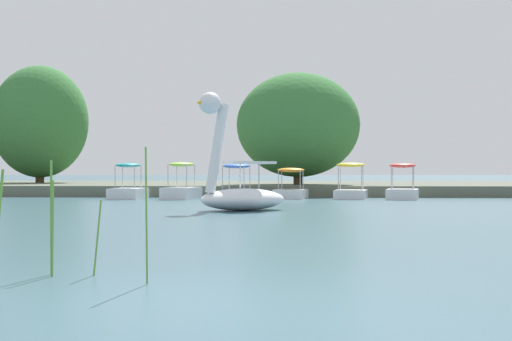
{
  "coord_description": "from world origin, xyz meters",
  "views": [
    {
      "loc": [
        0.91,
        -6.57,
        1.2
      ],
      "look_at": [
        -0.27,
        20.72,
        1.24
      ],
      "focal_mm": 51.35,
      "sensor_mm": 36.0,
      "label": 1
    }
  ],
  "objects": [
    {
      "name": "pedal_boat_lime",
      "position": [
        -3.76,
        25.41,
        0.47
      ],
      "size": [
        1.61,
        2.52,
        1.62
      ],
      "color": "white",
      "rests_on": "ground_plane"
    },
    {
      "name": "tree_willow_near_path",
      "position": [
        1.46,
        31.87,
        3.65
      ],
      "size": [
        7.85,
        7.46,
        5.87
      ],
      "color": "#4C3823",
      "rests_on": "shore_bank_far"
    },
    {
      "name": "pedal_boat_orange",
      "position": [
        1.06,
        25.78,
        0.41
      ],
      "size": [
        1.61,
        2.19,
        1.37
      ],
      "color": "white",
      "rests_on": "ground_plane"
    },
    {
      "name": "pedal_boat_yellow",
      "position": [
        3.71,
        25.87,
        0.47
      ],
      "size": [
        1.69,
        2.4,
        1.6
      ],
      "color": "white",
      "rests_on": "ground_plane"
    },
    {
      "name": "pedal_boat_blue",
      "position": [
        -1.35,
        25.7,
        0.49
      ],
      "size": [
        1.66,
        2.48,
        1.55
      ],
      "color": "white",
      "rests_on": "ground_plane"
    },
    {
      "name": "pedal_boat_teal",
      "position": [
        -6.16,
        25.61,
        0.46
      ],
      "size": [
        1.43,
        2.44,
        1.59
      ],
      "color": "white",
      "rests_on": "ground_plane"
    },
    {
      "name": "tree_willow_overhanging",
      "position": [
        -14.09,
        37.09,
        4.23
      ],
      "size": [
        6.81,
        6.5,
        7.1
      ],
      "color": "#4C3823",
      "rests_on": "shore_bank_far"
    },
    {
      "name": "ground_plane",
      "position": [
        0.0,
        0.0,
        0.0
      ],
      "size": [
        526.32,
        526.32,
        0.0
      ],
      "primitive_type": "plane",
      "color": "#385966"
    },
    {
      "name": "pedal_boat_red",
      "position": [
        5.91,
        25.4,
        0.42
      ],
      "size": [
        1.73,
        2.42,
        1.57
      ],
      "color": "white",
      "rests_on": "ground_plane"
    },
    {
      "name": "shore_bank_far",
      "position": [
        0.0,
        37.38,
        0.26
      ],
      "size": [
        143.74,
        20.07,
        0.53
      ],
      "primitive_type": "cube",
      "color": "#5B6051",
      "rests_on": "ground_plane"
    },
    {
      "name": "reed_clump_foreground",
      "position": [
        -2.07,
        1.43,
        0.63
      ],
      "size": [
        2.14,
        0.99,
        1.46
      ],
      "color": "#568E38",
      "rests_on": "ground_plane"
    },
    {
      "name": "swan_boat",
      "position": [
        -0.6,
        15.83,
        0.75
      ],
      "size": [
        3.22,
        2.84,
        3.6
      ],
      "color": "white",
      "rests_on": "ground_plane"
    }
  ]
}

